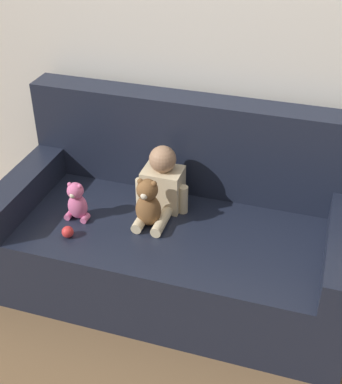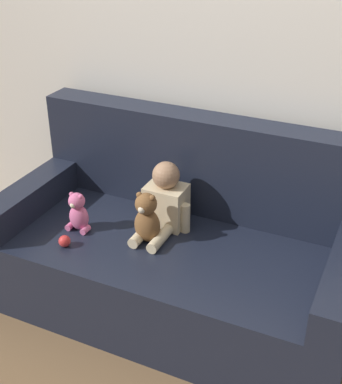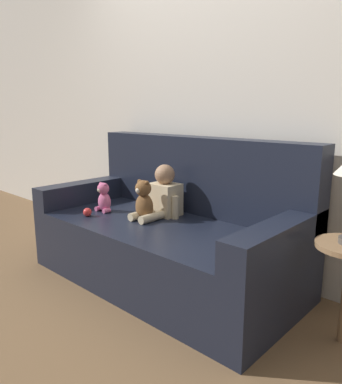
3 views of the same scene
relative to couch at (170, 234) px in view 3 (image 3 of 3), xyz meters
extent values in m
plane|color=brown|center=(0.00, -0.07, -0.32)|extent=(12.00, 12.00, 0.00)
cube|color=silver|center=(0.00, 0.47, 0.98)|extent=(8.00, 0.05, 2.60)
cube|color=black|center=(0.00, -0.07, -0.11)|extent=(1.84, 0.90, 0.43)
cube|color=black|center=(0.00, 0.29, 0.38)|extent=(1.84, 0.18, 0.55)
cube|color=black|center=(-0.84, -0.07, 0.19)|extent=(0.16, 0.90, 0.17)
cube|color=black|center=(0.84, -0.07, 0.19)|extent=(0.16, 0.90, 0.17)
cube|color=beige|center=(-0.11, 0.06, 0.22)|extent=(0.21, 0.16, 0.23)
sphere|color=#A37A5B|center=(-0.11, 0.06, 0.39)|extent=(0.14, 0.14, 0.14)
cylinder|color=beige|center=(-0.16, -0.12, 0.13)|extent=(0.06, 0.20, 0.06)
cylinder|color=beige|center=(-0.05, -0.12, 0.13)|extent=(0.06, 0.20, 0.06)
cylinder|color=beige|center=(-0.23, 0.04, 0.18)|extent=(0.05, 0.05, 0.16)
cylinder|color=beige|center=(0.01, 0.04, 0.18)|extent=(0.05, 0.05, 0.16)
ellipsoid|color=brown|center=(-0.12, -0.12, 0.19)|extent=(0.13, 0.11, 0.18)
sphere|color=brown|center=(-0.12, -0.13, 0.32)|extent=(0.11, 0.11, 0.11)
sphere|color=brown|center=(-0.16, -0.13, 0.36)|extent=(0.03, 0.03, 0.03)
sphere|color=brown|center=(-0.09, -0.13, 0.36)|extent=(0.03, 0.03, 0.03)
sphere|color=beige|center=(-0.12, -0.18, 0.32)|extent=(0.04, 0.04, 0.04)
ellipsoid|color=#DB6699|center=(-0.49, -0.18, 0.18)|extent=(0.11, 0.09, 0.14)
sphere|color=#DB6699|center=(-0.49, -0.18, 0.28)|extent=(0.09, 0.09, 0.09)
sphere|color=#DB6699|center=(-0.52, -0.18, 0.31)|extent=(0.02, 0.02, 0.02)
sphere|color=#DB6699|center=(-0.47, -0.18, 0.31)|extent=(0.02, 0.02, 0.02)
sphere|color=beige|center=(-0.49, -0.22, 0.27)|extent=(0.03, 0.03, 0.03)
cylinder|color=#DB6699|center=(-0.54, -0.20, 0.12)|extent=(0.03, 0.06, 0.03)
cylinder|color=#DB6699|center=(-0.45, -0.20, 0.12)|extent=(0.03, 0.06, 0.03)
sphere|color=red|center=(-0.47, -0.34, 0.13)|extent=(0.06, 0.06, 0.06)
camera|label=1|loc=(0.65, -2.20, 1.77)|focal=50.00mm
camera|label=2|loc=(0.93, -2.12, 1.64)|focal=50.00mm
camera|label=3|loc=(1.68, -1.80, 0.83)|focal=35.00mm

